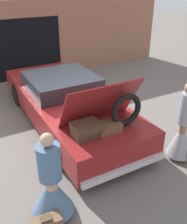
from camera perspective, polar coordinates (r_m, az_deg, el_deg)
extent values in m
plane|color=slate|center=(7.24, -5.61, -1.88)|extent=(40.00, 40.00, 0.00)
cube|color=#9E664C|center=(10.23, -15.14, 14.68)|extent=(12.00, 0.12, 2.80)
cube|color=black|center=(10.23, -14.82, 12.98)|extent=(2.80, 0.02, 2.20)
cube|color=maroon|center=(7.01, -5.79, 1.59)|extent=(1.96, 5.32, 0.62)
cube|color=#1E2328|center=(7.07, -7.04, 6.36)|extent=(1.72, 1.70, 0.42)
cylinder|color=black|center=(8.27, -16.17, 3.72)|extent=(0.18, 0.69, 0.69)
cylinder|color=black|center=(8.78, -4.65, 6.19)|extent=(0.18, 0.69, 0.69)
cylinder|color=black|center=(5.52, -7.69, -8.25)|extent=(0.18, 0.69, 0.69)
cylinder|color=black|center=(6.26, 7.91, -3.50)|extent=(0.18, 0.69, 0.69)
cube|color=silver|center=(5.13, 6.84, -12.34)|extent=(1.86, 0.10, 0.12)
cube|color=maroon|center=(5.25, 1.50, 1.91)|extent=(1.66, 0.60, 0.98)
cube|color=#473323|center=(5.03, -1.51, -4.69)|extent=(0.53, 0.34, 0.14)
cube|color=#75665B|center=(5.24, 3.23, -3.23)|extent=(0.36, 0.27, 0.15)
cube|color=#473323|center=(4.96, -1.53, -3.25)|extent=(0.54, 0.41, 0.16)
cube|color=brown|center=(5.22, 3.04, -3.23)|extent=(0.50, 0.37, 0.17)
torus|color=black|center=(5.31, 7.16, 0.47)|extent=(0.70, 0.12, 0.70)
cylinder|color=tan|center=(4.52, -8.94, -17.56)|extent=(0.20, 0.20, 0.76)
cone|color=slate|center=(4.49, -8.98, -17.21)|extent=(0.70, 0.70, 0.69)
cylinder|color=slate|center=(4.06, -9.66, -10.76)|extent=(0.37, 0.37, 0.60)
sphere|color=tan|center=(3.83, -10.13, -6.00)|extent=(0.21, 0.21, 0.21)
cylinder|color=#997051|center=(5.92, 18.44, -5.93)|extent=(0.16, 0.16, 0.85)
cone|color=#9399A3|center=(5.90, 18.50, -5.58)|extent=(0.55, 0.55, 0.76)
cylinder|color=#9399A3|center=(5.55, 19.60, 0.61)|extent=(0.29, 0.29, 0.67)
cube|color=#4C3823|center=(4.27, -10.34, -21.79)|extent=(0.18, 0.15, 0.02)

